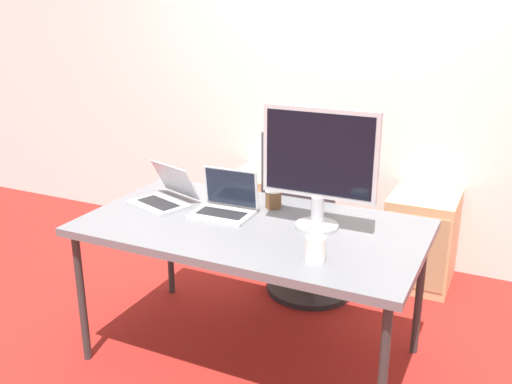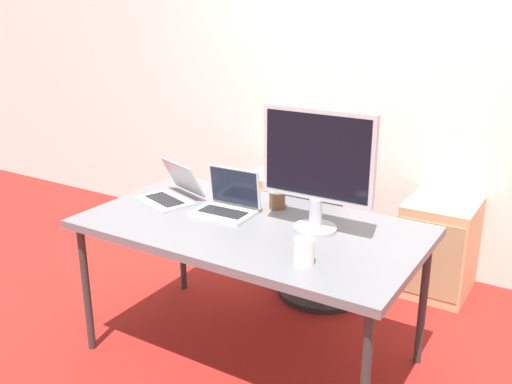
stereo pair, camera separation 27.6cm
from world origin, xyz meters
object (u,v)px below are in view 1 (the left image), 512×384
at_px(laptop_right, 164,196).
at_px(coffee_cup_brown, 273,198).
at_px(monitor, 319,164).
at_px(office_chair, 308,236).
at_px(laptop_left, 225,205).
at_px(cabinet_right, 421,239).
at_px(cabinet_left, 261,212).
at_px(coffee_cup_white, 315,249).

distance_m(laptop_right, coffee_cup_brown, 0.58).
bearing_deg(monitor, office_chair, 113.06).
distance_m(laptop_left, monitor, 0.56).
xyz_separation_m(office_chair, cabinet_right, (0.60, 0.49, -0.10)).
bearing_deg(cabinet_right, coffee_cup_brown, -122.89).
bearing_deg(cabinet_right, cabinet_left, 180.00).
xyz_separation_m(laptop_right, monitor, (0.85, 0.03, 0.27)).
relative_size(cabinet_right, laptop_right, 1.57).
bearing_deg(laptop_left, monitor, 3.03).
distance_m(office_chair, cabinet_right, 0.79).
xyz_separation_m(monitor, coffee_cup_white, (0.12, -0.35, -0.26)).
distance_m(cabinet_right, laptop_right, 1.73).
xyz_separation_m(laptop_right, coffee_cup_white, (0.97, -0.32, 0.01)).
distance_m(laptop_left, coffee_cup_white, 0.68).
relative_size(cabinet_right, monitor, 1.04).
bearing_deg(cabinet_right, laptop_left, -124.72).
height_order(laptop_left, laptop_right, laptop_left).
xyz_separation_m(laptop_left, coffee_cup_white, (0.60, -0.32, 0.01)).
height_order(laptop_left, coffee_cup_white, laptop_left).
xyz_separation_m(cabinet_right, coffee_cup_white, (-0.21, -1.50, 0.50)).
height_order(cabinet_left, cabinet_right, same).
bearing_deg(monitor, laptop_left, -176.97).
height_order(laptop_right, coffee_cup_brown, laptop_right).
height_order(coffee_cup_white, coffee_cup_brown, coffee_cup_white).
relative_size(cabinet_left, laptop_right, 1.57).
height_order(office_chair, coffee_cup_white, office_chair).
relative_size(cabinet_right, coffee_cup_white, 5.49).
xyz_separation_m(cabinet_right, laptop_right, (-1.18, -1.17, 0.49)).
bearing_deg(coffee_cup_white, monitor, 108.61).
distance_m(laptop_left, coffee_cup_brown, 0.27).
bearing_deg(cabinet_right, office_chair, -140.69).
relative_size(laptop_right, coffee_cup_white, 3.49).
height_order(office_chair, coffee_cup_brown, office_chair).
xyz_separation_m(cabinet_left, cabinet_right, (1.16, 0.00, 0.00)).
height_order(laptop_left, coffee_cup_brown, laptop_left).
height_order(cabinet_right, coffee_cup_brown, coffee_cup_brown).
height_order(cabinet_left, coffee_cup_brown, coffee_cup_brown).
xyz_separation_m(laptop_left, monitor, (0.49, 0.03, 0.27)).
distance_m(cabinet_left, coffee_cup_white, 1.84).
xyz_separation_m(cabinet_right, laptop_left, (-0.81, -1.17, 0.49)).
height_order(cabinet_right, monitor, monitor).
bearing_deg(laptop_right, laptop_left, -0.04).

